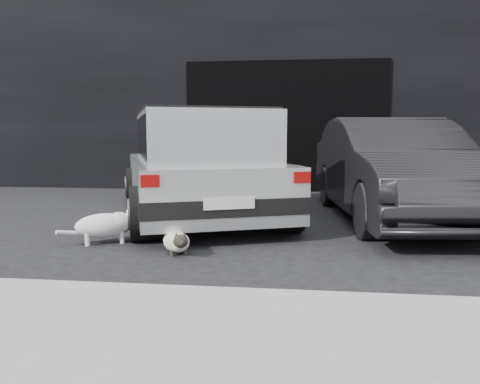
# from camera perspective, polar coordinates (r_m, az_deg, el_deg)

# --- Properties ---
(ground) EXTENTS (80.00, 80.00, 0.00)m
(ground) POSITION_cam_1_polar(r_m,az_deg,el_deg) (5.76, -5.65, -4.48)
(ground) COLOR black
(ground) RESTS_ON ground
(building_facade) EXTENTS (34.00, 4.00, 5.00)m
(building_facade) POSITION_cam_1_polar(r_m,az_deg,el_deg) (11.59, 5.86, 13.71)
(building_facade) COLOR black
(building_facade) RESTS_ON ground
(garage_opening) EXTENTS (4.00, 0.10, 2.60)m
(garage_opening) POSITION_cam_1_polar(r_m,az_deg,el_deg) (9.50, 5.53, 7.93)
(garage_opening) COLOR black
(garage_opening) RESTS_ON ground
(curb) EXTENTS (18.00, 0.25, 0.12)m
(curb) POSITION_cam_1_polar(r_m,az_deg,el_deg) (3.12, 2.16, -13.42)
(curb) COLOR gray
(curb) RESTS_ON ground
(silver_hatchback) EXTENTS (3.08, 4.33, 1.46)m
(silver_hatchback) POSITION_cam_1_polar(r_m,az_deg,el_deg) (6.48, -5.07, 3.91)
(silver_hatchback) COLOR silver
(silver_hatchback) RESTS_ON ground
(second_car) EXTENTS (1.89, 4.30, 1.38)m
(second_car) POSITION_cam_1_polar(r_m,az_deg,el_deg) (6.57, 18.11, 2.68)
(second_car) COLOR black
(second_car) RESTS_ON ground
(cat_siamese) EXTENTS (0.43, 0.68, 0.26)m
(cat_siamese) POSITION_cam_1_polar(r_m,az_deg,el_deg) (4.60, -7.69, -5.99)
(cat_siamese) COLOR beige
(cat_siamese) RESTS_ON ground
(cat_white) EXTENTS (0.80, 0.54, 0.41)m
(cat_white) POSITION_cam_1_polar(r_m,az_deg,el_deg) (5.16, -15.76, -3.80)
(cat_white) COLOR silver
(cat_white) RESTS_ON ground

